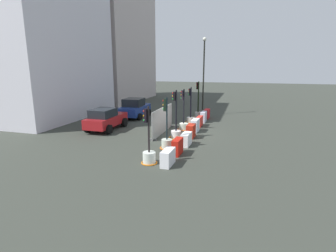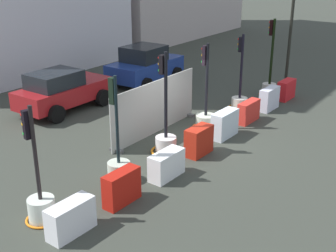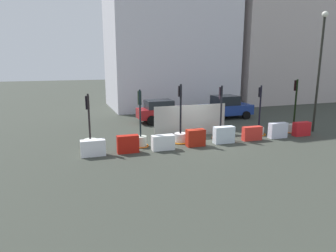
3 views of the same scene
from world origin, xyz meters
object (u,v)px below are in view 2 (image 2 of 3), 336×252
Objects in this scene: traffic_light_1 at (119,165)px; construction_barrier_6 at (269,99)px; construction_barrier_1 at (122,187)px; construction_barrier_4 at (225,124)px; construction_barrier_3 at (199,141)px; traffic_light_2 at (166,138)px; traffic_light_4 at (240,97)px; construction_barrier_5 at (249,112)px; construction_barrier_0 at (71,218)px; car_red_compact at (62,90)px; car_blue_estate at (145,65)px; traffic_light_0 at (40,202)px; traffic_light_5 at (269,82)px; construction_barrier_2 at (167,165)px; construction_barrier_7 at (286,90)px; traffic_light_3 at (205,117)px.

construction_barrier_6 is (8.05, -0.89, -0.03)m from traffic_light_1.
construction_barrier_1 is 5.35m from construction_barrier_4.
construction_barrier_3 is 0.86× the size of construction_barrier_4.
traffic_light_2 is 2.78× the size of construction_barrier_4.
construction_barrier_5 is at bearing -139.62° from traffic_light_4.
traffic_light_2 is at bearing 10.20° from construction_barrier_0.
construction_barrier_5 reaches higher than construction_barrier_0.
traffic_light_4 is at bearing 6.87° from construction_barrier_1.
car_red_compact reaches higher than construction_barrier_4.
car_blue_estate is at bearing 59.41° from construction_barrier_4.
traffic_light_5 is at bearing -0.96° from traffic_light_0.
traffic_light_4 reaches higher than car_blue_estate.
car_red_compact is (0.40, 6.64, 0.38)m from construction_barrier_3.
construction_barrier_2 is at bearing -3.08° from construction_barrier_1.
traffic_light_4 is 4.79m from construction_barrier_3.
construction_barrier_1 is at bearing 176.92° from construction_barrier_2.
construction_barrier_0 is 1.67m from construction_barrier_1.
construction_barrier_5 is (-1.14, -0.97, -0.08)m from traffic_light_4.
car_blue_estate is (10.88, 6.51, 0.47)m from construction_barrier_0.
traffic_light_5 is 3.69m from construction_barrier_5.
traffic_light_5 reaches higher than car_blue_estate.
car_blue_estate is at bearing 34.30° from traffic_light_1.
construction_barrier_5 is at bearing 178.34° from construction_barrier_6.
traffic_light_5 reaches higher than construction_barrier_7.
traffic_light_2 reaches higher than construction_barrier_3.
traffic_light_0 is 4.84m from traffic_light_2.
construction_barrier_4 is 0.29× the size of car_red_compact.
traffic_light_1 is 2.60× the size of construction_barrier_2.
traffic_light_4 is 0.75× the size of car_red_compact.
traffic_light_4 is 6.62m from construction_barrier_2.
traffic_light_4 reaches higher than construction_barrier_1.
car_blue_estate is 1.00× the size of car_red_compact.
traffic_light_0 is at bearing 174.43° from construction_barrier_6.
construction_barrier_2 is (0.93, -0.96, -0.09)m from traffic_light_1.
construction_barrier_3 is 0.25× the size of car_blue_estate.
car_blue_estate is at bearing 57.48° from traffic_light_3.
traffic_light_4 is at bearing 5.46° from construction_barrier_0.
traffic_light_1 is at bearing -178.95° from traffic_light_4.
traffic_light_5 reaches higher than traffic_light_2.
traffic_light_2 is 2.81× the size of construction_barrier_5.
construction_barrier_3 is 6.66m from car_red_compact.
traffic_light_4 reaches higher than car_red_compact.
construction_barrier_3 is at bearing 2.85° from construction_barrier_2.
construction_barrier_6 is (10.61, -1.04, -0.05)m from traffic_light_0.
traffic_light_5 is at bearing 80.03° from construction_barrier_7.
construction_barrier_0 is (-4.80, -0.86, -0.10)m from traffic_light_2.
construction_barrier_0 is 12.28m from construction_barrier_7.
construction_barrier_3 reaches higher than construction_barrier_1.
construction_barrier_1 is (1.71, -1.02, -0.06)m from traffic_light_0.
traffic_light_1 is at bearing 17.92° from construction_barrier_0.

